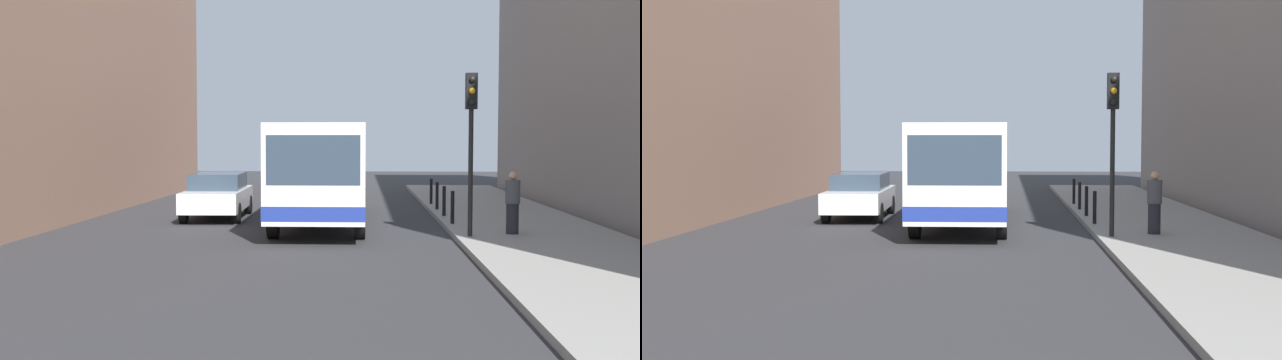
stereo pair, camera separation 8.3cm
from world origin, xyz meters
TOP-DOWN VIEW (x-y plane):
  - ground_plane at (0.00, 0.00)m, footprint 80.00×80.00m
  - sidewalk at (5.40, 0.00)m, footprint 4.40×40.00m
  - bus at (-0.39, 3.37)m, footprint 2.61×11.04m
  - car_beside_bus at (-3.89, 4.28)m, footprint 1.97×4.45m
  - traffic_light at (3.55, -1.08)m, footprint 0.28×0.33m
  - bollard_near at (3.45, 1.76)m, footprint 0.11×0.11m
  - bollard_mid at (3.45, 3.97)m, footprint 0.11×0.11m
  - bollard_far at (3.45, 6.18)m, footprint 0.11×0.11m
  - bollard_farthest at (3.45, 8.40)m, footprint 0.11×0.11m
  - pedestrian_near_signal at (4.71, -0.53)m, footprint 0.38×0.38m

SIDE VIEW (x-z plane):
  - ground_plane at x=0.00m, z-range 0.00..0.00m
  - sidewalk at x=5.40m, z-range 0.00..0.15m
  - bollard_near at x=3.45m, z-range 0.15..1.10m
  - bollard_mid at x=3.45m, z-range 0.15..1.10m
  - bollard_far at x=3.45m, z-range 0.15..1.10m
  - bollard_farthest at x=3.45m, z-range 0.15..1.10m
  - car_beside_bus at x=-3.89m, z-range 0.04..1.52m
  - pedestrian_near_signal at x=4.71m, z-range 0.14..1.76m
  - bus at x=-0.39m, z-range 0.23..3.23m
  - traffic_light at x=3.55m, z-range 0.96..5.06m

